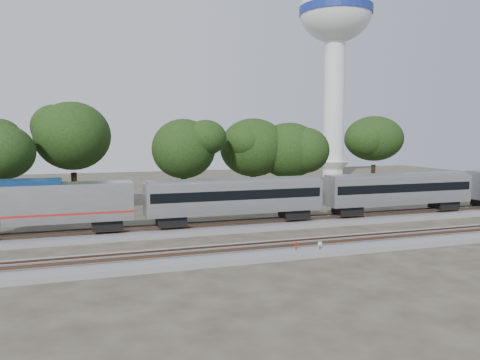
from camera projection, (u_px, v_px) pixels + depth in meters
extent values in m
plane|color=#383328|center=(219.00, 244.00, 38.77)|extent=(160.00, 160.00, 0.00)
cube|color=slate|center=(201.00, 228.00, 44.41)|extent=(160.00, 5.00, 0.40)
cube|color=brown|center=(203.00, 225.00, 43.69)|extent=(160.00, 0.08, 0.15)
cube|color=brown|center=(200.00, 222.00, 45.05)|extent=(160.00, 0.08, 0.15)
cube|color=slate|center=(233.00, 254.00, 34.97)|extent=(160.00, 5.00, 0.40)
cube|color=brown|center=(236.00, 250.00, 34.25)|extent=(160.00, 0.08, 0.15)
cube|color=brown|center=(230.00, 246.00, 35.61)|extent=(160.00, 0.08, 0.15)
cube|color=silver|center=(70.00, 202.00, 40.45)|extent=(10.55, 2.99, 3.29)
cube|color=navy|center=(7.00, 186.00, 38.76)|extent=(8.46, 2.93, 1.00)
cube|color=#A71D19|center=(56.00, 212.00, 40.15)|extent=(12.94, 3.03, 0.18)
cube|color=black|center=(107.00, 224.00, 41.60)|extent=(2.59, 2.19, 0.90)
cube|color=silver|center=(235.00, 196.00, 45.20)|extent=(17.33, 2.99, 2.99)
cube|color=black|center=(235.00, 193.00, 45.17)|extent=(16.73, 3.04, 0.90)
cube|color=gray|center=(235.00, 181.00, 45.05)|extent=(16.93, 2.39, 0.35)
cube|color=black|center=(171.00, 220.00, 43.41)|extent=(2.59, 2.19, 0.90)
cube|color=black|center=(294.00, 213.00, 47.37)|extent=(2.59, 2.19, 0.90)
cube|color=silver|center=(398.00, 189.00, 51.10)|extent=(17.33, 2.99, 2.99)
cube|color=black|center=(398.00, 187.00, 51.07)|extent=(16.73, 3.04, 0.90)
cube|color=gray|center=(398.00, 175.00, 50.95)|extent=(16.93, 2.39, 0.35)
cube|color=black|center=(347.00, 210.00, 49.31)|extent=(2.59, 2.19, 0.90)
cube|color=black|center=(444.00, 204.00, 53.27)|extent=(2.59, 2.19, 0.90)
cylinder|color=#512D19|center=(296.00, 249.00, 35.24)|extent=(0.06, 0.06, 0.91)
cylinder|color=red|center=(296.00, 244.00, 35.20)|extent=(0.32, 0.13, 0.32)
cylinder|color=#512D19|center=(320.00, 249.00, 35.37)|extent=(0.06, 0.06, 0.92)
cylinder|color=silver|center=(320.00, 244.00, 35.33)|extent=(0.33, 0.03, 0.33)
cube|color=#512D19|center=(299.00, 254.00, 35.08)|extent=(0.58, 0.46, 0.30)
cylinder|color=silver|center=(334.00, 111.00, 90.01)|extent=(3.89, 3.89, 27.20)
cone|color=silver|center=(333.00, 171.00, 91.14)|extent=(6.22, 6.22, 3.89)
ellipsoid|color=silver|center=(336.00, 11.00, 88.21)|extent=(13.60, 13.60, 11.56)
cylinder|color=navy|center=(336.00, 11.00, 88.21)|extent=(13.76, 13.76, 1.55)
cylinder|color=black|center=(6.00, 206.00, 46.73)|extent=(0.70, 0.70, 3.97)
ellipsoid|color=black|center=(3.00, 152.00, 46.21)|extent=(7.48, 7.48, 6.36)
cylinder|color=black|center=(75.00, 194.00, 53.02)|extent=(0.70, 0.70, 4.81)
ellipsoid|color=black|center=(73.00, 136.00, 52.39)|extent=(9.07, 9.07, 7.71)
cylinder|color=black|center=(184.00, 194.00, 56.42)|extent=(0.70, 0.70, 3.98)
ellipsoid|color=black|center=(184.00, 149.00, 55.90)|extent=(7.51, 7.51, 6.38)
cylinder|color=black|center=(253.00, 188.00, 62.09)|extent=(0.70, 0.70, 3.98)
ellipsoid|color=black|center=(253.00, 148.00, 61.56)|extent=(7.50, 7.50, 6.37)
cylinder|color=black|center=(289.00, 188.00, 62.66)|extent=(0.70, 0.70, 3.77)
ellipsoid|color=black|center=(289.00, 150.00, 62.16)|extent=(7.11, 7.11, 6.05)
cylinder|color=black|center=(373.00, 180.00, 70.39)|extent=(0.70, 0.70, 4.58)
ellipsoid|color=black|center=(374.00, 139.00, 69.79)|extent=(8.63, 8.63, 7.34)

